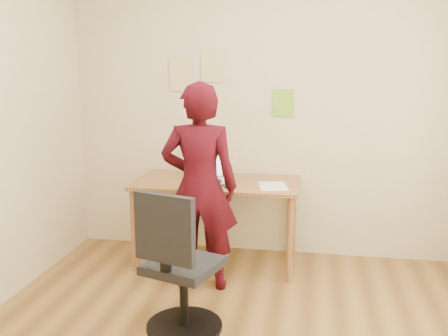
% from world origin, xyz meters
% --- Properties ---
extents(room, '(3.58, 3.58, 2.78)m').
position_xyz_m(room, '(0.00, 0.00, 1.35)').
color(room, brown).
rests_on(room, ground).
extents(desk, '(1.40, 0.70, 0.74)m').
position_xyz_m(desk, '(-0.35, 1.38, 0.65)').
color(desk, '#A26738').
rests_on(desk, ground).
extents(laptop, '(0.39, 0.37, 0.23)m').
position_xyz_m(laptop, '(-0.44, 1.36, 0.79)').
color(laptop, '#AFAFB6').
rests_on(laptop, desk).
extents(paper_sheet, '(0.28, 0.35, 0.00)m').
position_xyz_m(paper_sheet, '(0.14, 1.29, 0.74)').
color(paper_sheet, white).
rests_on(paper_sheet, desk).
extents(phone, '(0.11, 0.13, 0.01)m').
position_xyz_m(phone, '(-0.22, 1.19, 0.74)').
color(phone, black).
rests_on(phone, desk).
extents(wall_note_left, '(0.21, 0.00, 0.30)m').
position_xyz_m(wall_note_left, '(-0.75, 1.74, 1.63)').
color(wall_note_left, '#D9C081').
rests_on(wall_note_left, room).
extents(wall_note_mid, '(0.21, 0.00, 0.30)m').
position_xyz_m(wall_note_mid, '(-0.45, 1.74, 1.72)').
color(wall_note_mid, '#D9C081').
rests_on(wall_note_mid, room).
extents(wall_note_right, '(0.18, 0.00, 0.24)m').
position_xyz_m(wall_note_right, '(0.18, 1.74, 1.39)').
color(wall_note_right, '#7DB829').
rests_on(wall_note_right, room).
extents(office_chair, '(0.54, 0.55, 0.97)m').
position_xyz_m(office_chair, '(-0.37, 0.17, 0.42)').
color(office_chair, black).
rests_on(office_chair, ground).
extents(person, '(0.63, 0.45, 1.61)m').
position_xyz_m(person, '(-0.39, 0.89, 0.80)').
color(person, '#39070F').
rests_on(person, ground).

